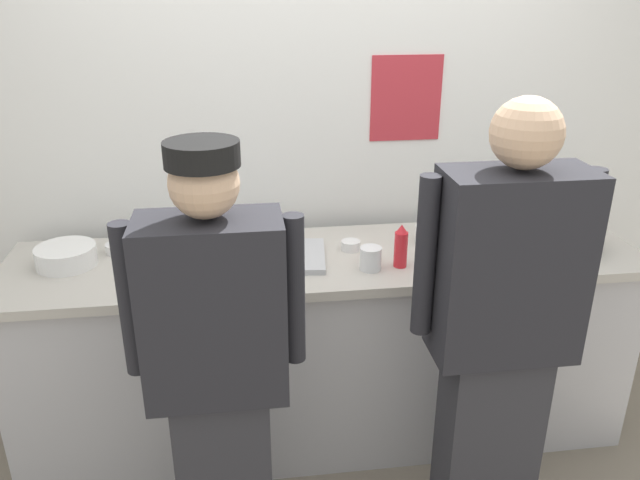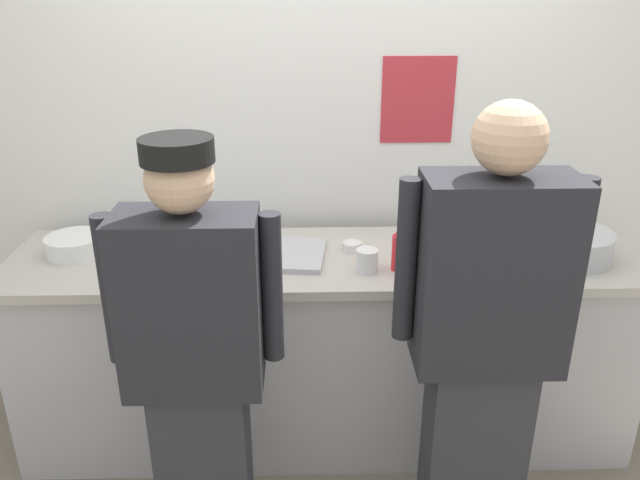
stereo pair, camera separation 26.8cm
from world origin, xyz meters
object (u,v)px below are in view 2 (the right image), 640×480
object	(u,v)px
squeeze_bottle_secondary	(473,246)
ramekin_red_sauce	(126,239)
chef_near_left	(196,360)
ramekin_yellow_sauce	(168,241)
mixing_bowl_steel	(568,244)
deli_cup	(367,261)
plate_stack_front	(442,240)
sheet_tray	(264,254)
plate_stack_rear	(75,245)
ramekin_green_sauce	(487,238)
ramekin_orange_sauce	(352,246)
squeeze_bottle_primary	(399,250)
chefs_knife	(499,255)
chef_center	(485,341)

from	to	relation	value
squeeze_bottle_secondary	ramekin_red_sauce	distance (m)	1.53
chef_near_left	ramekin_yellow_sauce	world-z (taller)	chef_near_left
mixing_bowl_steel	deli_cup	bearing A→B (deg)	-172.29
plate_stack_front	mixing_bowl_steel	bearing A→B (deg)	-11.53
sheet_tray	ramekin_red_sauce	xyz separation A→B (m)	(-0.63, 0.15, 0.01)
plate_stack_rear	ramekin_green_sauce	xyz separation A→B (m)	(1.83, 0.09, -0.02)
squeeze_bottle_secondary	ramekin_green_sauce	size ratio (longest dim) A/B	2.03
chef_near_left	ramekin_orange_sauce	distance (m)	0.94
ramekin_red_sauce	ramekin_yellow_sauce	world-z (taller)	ramekin_yellow_sauce
ramekin_red_sauce	ramekin_orange_sauce	size ratio (longest dim) A/B	1.25
ramekin_red_sauce	plate_stack_rear	bearing A→B (deg)	-150.97
mixing_bowl_steel	ramekin_yellow_sauce	bearing A→B (deg)	174.60
mixing_bowl_steel	ramekin_green_sauce	distance (m)	0.34
squeeze_bottle_primary	ramekin_orange_sauce	distance (m)	0.27
ramekin_yellow_sauce	sheet_tray	bearing A→B (deg)	-15.62
mixing_bowl_steel	ramekin_green_sauce	world-z (taller)	mixing_bowl_steel
plate_stack_rear	squeeze_bottle_secondary	world-z (taller)	squeeze_bottle_secondary
plate_stack_front	chefs_knife	size ratio (longest dim) A/B	0.72
chefs_knife	plate_stack_front	bearing A→B (deg)	159.74
deli_cup	ramekin_green_sauce	bearing A→B (deg)	26.99
mixing_bowl_steel	ramekin_green_sauce	size ratio (longest dim) A/B	3.62
plate_stack_rear	ramekin_red_sauce	size ratio (longest dim) A/B	2.37
chef_center	plate_stack_front	size ratio (longest dim) A/B	8.64
sheet_tray	ramekin_red_sauce	bearing A→B (deg)	166.41
squeeze_bottle_secondary	deli_cup	bearing A→B (deg)	-177.18
sheet_tray	chefs_knife	size ratio (longest dim) A/B	1.87
ramekin_orange_sauce	deli_cup	size ratio (longest dim) A/B	0.87
ramekin_red_sauce	ramekin_green_sauce	size ratio (longest dim) A/B	1.03
plate_stack_rear	squeeze_bottle_primary	xyz separation A→B (m)	(1.38, -0.20, 0.05)
chef_center	plate_stack_rear	xyz separation A→B (m)	(-1.60, 0.73, 0.06)
chef_center	deli_cup	xyz separation A→B (m)	(-0.35, 0.52, 0.06)
ramekin_yellow_sauce	chefs_knife	distance (m)	1.46
squeeze_bottle_secondary	ramekin_red_sauce	world-z (taller)	squeeze_bottle_secondary
ramekin_orange_sauce	mixing_bowl_steel	bearing A→B (deg)	-5.56
mixing_bowl_steel	chef_center	bearing A→B (deg)	-129.26
plate_stack_front	chefs_knife	distance (m)	0.25
mixing_bowl_steel	ramekin_red_sauce	distance (m)	1.94
chef_near_left	ramekin_red_sauce	xyz separation A→B (m)	(-0.44, 0.85, 0.09)
plate_stack_front	squeeze_bottle_primary	distance (m)	0.31
chef_near_left	deli_cup	xyz separation A→B (m)	(0.62, 0.53, 0.11)
chef_near_left	ramekin_red_sauce	size ratio (longest dim) A/B	15.45
sheet_tray	chefs_knife	world-z (taller)	sheet_tray
plate_stack_front	sheet_tray	size ratio (longest dim) A/B	0.39
chef_center	plate_stack_rear	bearing A→B (deg)	155.61
chef_near_left	ramekin_red_sauce	distance (m)	0.96
chef_center	mixing_bowl_steel	xyz separation A→B (m)	(0.52, 0.64, 0.08)
chef_center	ramekin_green_sauce	bearing A→B (deg)	74.42
squeeze_bottle_secondary	ramekin_orange_sauce	distance (m)	0.52
chef_near_left	deli_cup	world-z (taller)	chef_near_left
squeeze_bottle_secondary	squeeze_bottle_primary	bearing A→B (deg)	-178.30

